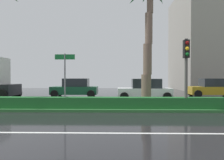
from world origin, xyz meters
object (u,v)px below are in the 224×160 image
Objects in this scene: palm_tree_centre_left at (149,4)px; street_name_sign at (65,73)px; traffic_signal_median_right at (186,61)px; car_in_traffic_leading at (75,88)px; car_in_traffic_third at (213,88)px; car_in_traffic_second at (145,90)px.

palm_tree_centre_left reaches higher than street_name_sign.
palm_tree_centre_left is 2.13× the size of traffic_signal_median_right.
palm_tree_centre_left is at bearing 130.98° from car_in_traffic_leading.
street_name_sign is 14.63m from car_in_traffic_third.
palm_tree_centre_left is 2.68× the size of street_name_sign.
car_in_traffic_second is at bearing 103.69° from traffic_signal_median_right.
car_in_traffic_second is 7.28m from car_in_traffic_third.
traffic_signal_median_right is 6.32m from car_in_traffic_second.
palm_tree_centre_left is 11.35m from car_in_traffic_third.
palm_tree_centre_left reaches higher than car_in_traffic_second.
palm_tree_centre_left is 1.87× the size of car_in_traffic_second.
car_in_traffic_second is at bearing 22.52° from car_in_traffic_third.
car_in_traffic_third is at bearing -157.48° from car_in_traffic_second.
street_name_sign is 0.70× the size of car_in_traffic_third.
palm_tree_centre_left is 4.27m from traffic_signal_median_right.
car_in_traffic_third is at bearing 44.95° from palm_tree_centre_left.
car_in_traffic_third is at bearing 35.49° from street_name_sign.
car_in_traffic_leading is at bearing 130.98° from palm_tree_centre_left.
street_name_sign is 0.70× the size of car_in_traffic_second.
palm_tree_centre_left is 6.57m from street_name_sign.
traffic_signal_median_right is 11.53m from car_in_traffic_leading.
car_in_traffic_third is at bearing -178.99° from car_in_traffic_leading.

